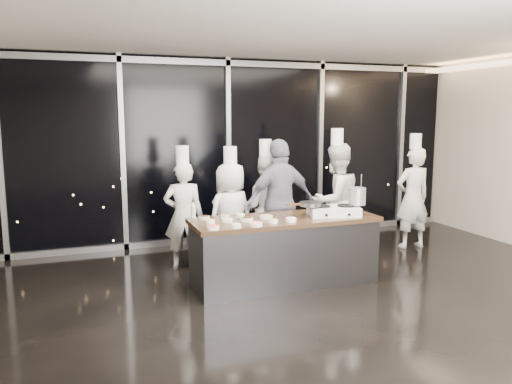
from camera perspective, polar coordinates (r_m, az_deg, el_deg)
ground at (r=6.03m, az=6.71°, el=-13.00°), size 9.00×9.00×0.00m
room_shell at (r=5.68m, az=8.73°, el=8.84°), size 9.02×7.02×3.21m
window_wall at (r=8.81m, az=-3.26°, el=4.70°), size 8.90×0.11×3.20m
demo_counter at (r=6.65m, az=3.26°, el=-6.71°), size 2.46×0.86×0.90m
stove at (r=6.74m, az=8.88°, el=-2.12°), size 0.74×0.55×0.14m
frying_pan at (r=6.63m, az=6.17°, el=-1.38°), size 0.52×0.35×0.05m
stock_pot at (r=6.81m, az=11.48°, el=-0.47°), size 0.28×0.28×0.23m
prep_bowls at (r=6.26m, az=-1.57°, el=-3.25°), size 1.18×0.73×0.05m
squeeze_bottle at (r=6.49m, az=-7.19°, el=-2.11°), size 0.06×0.06×0.23m
chef_far_left at (r=7.31m, az=-8.27°, el=-2.50°), size 0.63×0.48×1.80m
chef_left at (r=7.24m, az=-2.91°, el=-2.64°), size 0.88×0.72×1.79m
chef_center at (r=7.65m, az=1.06°, el=-1.73°), size 0.98×0.90×1.87m
guest at (r=7.41m, az=2.80°, el=-1.20°), size 1.16×0.62×1.88m
chef_right at (r=7.87m, az=9.08°, el=-0.96°), size 1.00×0.85×2.03m
chef_side at (r=8.77m, az=17.49°, el=-0.51°), size 0.63×0.43×1.93m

